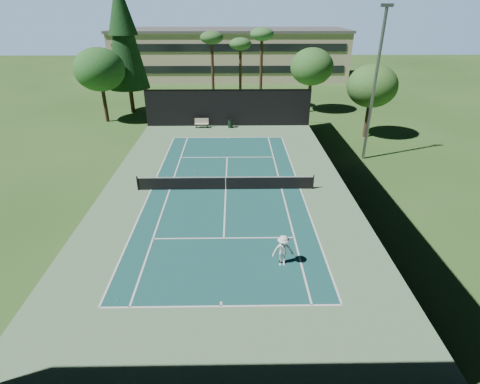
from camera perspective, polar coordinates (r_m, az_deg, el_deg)
The scene contains 22 objects.
ground at distance 27.48m, azimuth -2.18°, elevation 0.39°, with size 160.00×160.00×0.00m, color #2F5921.
apron_slab at distance 27.48m, azimuth -2.18°, elevation 0.40°, with size 18.00×32.00×0.01m, color #618A61.
court_surface at distance 27.48m, azimuth -2.18°, elevation 0.41°, with size 10.97×23.77×0.01m, color #195251.
court_lines at distance 27.47m, azimuth -2.18°, elevation 0.42°, with size 11.07×23.87×0.01m.
tennis_net at distance 27.24m, azimuth -2.20°, elevation 1.44°, with size 12.90×0.10×1.10m.
fence at distance 26.71m, azimuth -2.26°, elevation 4.31°, with size 18.04×32.05×4.03m.
player at distance 19.54m, azimuth 6.57°, elevation -8.86°, with size 1.14×0.65×1.76m, color white.
tennis_ball_a at distance 18.75m, azimuth -18.18°, elevation -15.38°, with size 0.06×0.06×0.06m, color #D3E734.
tennis_ball_b at distance 30.75m, azimuth -6.97°, elevation 3.25°, with size 0.07×0.07×0.07m, color #C5E434.
tennis_ball_c at distance 29.19m, azimuth 3.27°, elevation 2.08°, with size 0.07×0.07×0.07m, color #D6E935.
tennis_ball_d at distance 30.49m, azimuth -14.77°, elevation 2.32°, with size 0.08×0.08×0.08m, color #C7D02F.
park_bench at distance 41.81m, azimuth -5.87°, elevation 10.46°, with size 1.50×0.45×1.02m.
trash_bin at distance 41.61m, azimuth -1.46°, elevation 10.41°, with size 0.56×0.56×0.95m.
pine_tree at distance 48.37m, azimuth -17.44°, elevation 22.55°, with size 4.80×4.80×15.00m.
palm_a at distance 48.85m, azimuth -4.34°, elevation 22.01°, with size 2.80×2.80×9.32m.
palm_b at distance 50.85m, azimuth 0.05°, elevation 21.32°, with size 2.80×2.80×8.42m.
palm_c at distance 47.86m, azimuth 3.36°, elevation 22.43°, with size 2.80×2.80×9.77m.
decid_tree_a at distance 48.02m, azimuth 10.88°, elevation 18.22°, with size 5.12×5.12×7.62m.
decid_tree_b at distance 39.61m, azimuth 19.48°, elevation 14.97°, with size 4.80×4.80×7.14m.
decid_tree_c at distance 45.52m, azimuth -20.62°, elevation 17.05°, with size 5.44×5.44×8.09m.
campus_building at distance 71.04m, azimuth -1.52°, elevation 20.32°, with size 40.50×12.50×8.30m.
light_pole at distance 33.14m, azimuth 19.85°, elevation 15.29°, with size 0.90×0.25×12.22m.
Camera 1 is at (0.66, -24.61, 12.22)m, focal length 28.00 mm.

